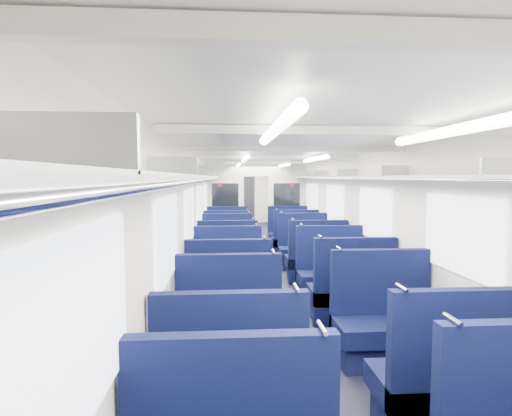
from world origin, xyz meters
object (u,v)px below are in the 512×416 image
object	(u,v)px
seat_7	(384,327)
seat_12	(228,263)
seat_14	(227,252)
seat_15	(304,251)
seat_8	(228,299)
seat_11	(331,277)
seat_18	(227,237)
seat_9	(351,296)
seat_19	(288,236)
seat_16	(227,244)
seat_17	(295,242)
bulkhead	(256,203)
seat_5	(450,389)
seat_10	(228,278)
seat_13	(316,262)
end_door	(246,200)
seat_4	(230,394)
seat_6	(229,337)

from	to	relation	value
seat_7	seat_12	size ratio (longest dim) A/B	1.00
seat_14	seat_15	xyz separation A→B (m)	(1.66, 0.01, 0.00)
seat_8	seat_11	size ratio (longest dim) A/B	1.00
seat_18	seat_14	bearing A→B (deg)	-90.00
seat_9	seat_11	xyz separation A→B (m)	(0.00, 1.05, 0.00)
seat_15	seat_19	xyz separation A→B (m)	(0.00, 2.22, 0.00)
seat_16	seat_18	xyz separation A→B (m)	(0.00, 1.09, 0.00)
seat_7	seat_17	xyz separation A→B (m)	(0.00, 5.80, 0.00)
seat_12	seat_19	bearing A→B (deg)	63.75
bulkhead	seat_18	world-z (taller)	bulkhead
seat_5	seat_19	size ratio (longest dim) A/B	1.00
seat_10	seat_11	bearing A→B (deg)	-1.67
seat_13	seat_19	world-z (taller)	same
seat_7	seat_19	bearing A→B (deg)	90.00
seat_8	seat_17	bearing A→B (deg)	70.33
seat_7	seat_8	world-z (taller)	same
seat_14	seat_11	bearing A→B (deg)	-55.00
seat_5	seat_14	xyz separation A→B (m)	(-1.66, 5.91, 0.00)
seat_11	seat_19	xyz separation A→B (m)	(0.00, 4.59, 0.00)
bulkhead	seat_10	xyz separation A→B (m)	(-0.83, -5.27, -0.86)
bulkhead	seat_12	size ratio (longest dim) A/B	2.29
seat_15	seat_17	xyz separation A→B (m)	(0.00, 1.19, 0.00)
seat_15	seat_18	size ratio (longest dim) A/B	1.00
end_door	seat_5	distance (m)	15.06
seat_5	seat_9	xyz separation A→B (m)	(0.00, 2.48, 0.00)
seat_13	seat_17	world-z (taller)	same
seat_7	seat_18	bearing A→B (deg)	103.75
seat_7	seat_19	xyz separation A→B (m)	(0.00, 6.83, 0.00)
seat_12	seat_17	bearing A→B (deg)	54.62
bulkhead	seat_15	size ratio (longest dim) A/B	2.29
seat_14	seat_19	size ratio (longest dim) A/B	1.00
bulkhead	seat_4	size ratio (longest dim) A/B	2.29
seat_17	seat_19	distance (m)	1.03
seat_6	seat_19	bearing A→B (deg)	76.62
end_door	seat_18	distance (m)	7.01
end_door	seat_10	xyz separation A→B (m)	(-0.83, -11.44, -0.62)
seat_7	seat_11	xyz separation A→B (m)	(0.00, 2.23, 0.00)
seat_6	seat_17	size ratio (longest dim) A/B	1.00
seat_4	seat_5	distance (m)	1.66
seat_4	seat_7	size ratio (longest dim) A/B	1.00
seat_13	seat_5	bearing A→B (deg)	-90.00
seat_9	seat_19	bearing A→B (deg)	90.00
end_door	seat_4	world-z (taller)	end_door
seat_6	bulkhead	bearing A→B (deg)	83.85
seat_6	seat_11	distance (m)	2.90
bulkhead	seat_18	size ratio (longest dim) A/B	2.29
seat_9	seat_10	distance (m)	1.99
seat_9	seat_6	bearing A→B (deg)	-141.28
seat_10	seat_13	distance (m)	1.99
seat_5	seat_12	world-z (taller)	same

